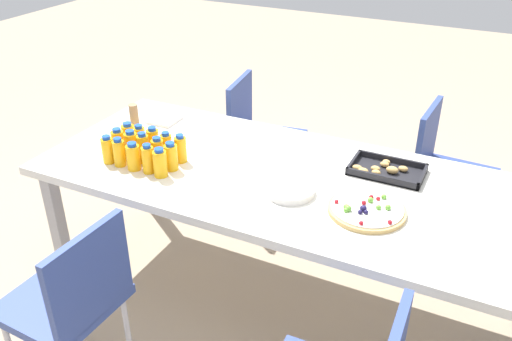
{
  "coord_description": "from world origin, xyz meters",
  "views": [
    {
      "loc": [
        0.78,
        -1.94,
        1.93
      ],
      "look_at": [
        -0.14,
        -0.05,
        0.75
      ],
      "focal_mm": 38.06,
      "sensor_mm": 36.0,
      "label": 1
    }
  ],
  "objects_px": {
    "juice_bottle_5": "(118,143)",
    "juice_bottle_9": "(171,157)",
    "juice_bottle_6": "(131,146)",
    "napkin_stack": "(164,120)",
    "juice_bottle_1": "(119,153)",
    "juice_bottle_14": "(181,149)",
    "juice_bottle_4": "(160,163)",
    "juice_bottle_11": "(140,139)",
    "chair_far_right": "(445,167)",
    "snack_tray": "(385,170)",
    "juice_bottle_7": "(143,148)",
    "juice_bottle_10": "(129,137)",
    "party_table": "(290,188)",
    "juice_bottle_8": "(158,152)",
    "cardboard_tube": "(135,121)",
    "fruit_pizza": "(367,209)",
    "plate_stack": "(290,190)",
    "juice_bottle_2": "(133,157)",
    "juice_bottle_13": "(166,147)",
    "chair_far_left": "(258,132)",
    "chair_near_left": "(73,298)",
    "juice_bottle_0": "(108,150)",
    "juice_bottle_12": "(153,142)"
  },
  "relations": [
    {
      "from": "juice_bottle_6",
      "to": "napkin_stack",
      "type": "xyz_separation_m",
      "value": [
        -0.12,
        0.42,
        -0.06
      ]
    },
    {
      "from": "chair_far_right",
      "to": "snack_tray",
      "type": "relative_size",
      "value": 2.56
    },
    {
      "from": "juice_bottle_6",
      "to": "juice_bottle_7",
      "type": "height_order",
      "value": "juice_bottle_7"
    },
    {
      "from": "juice_bottle_2",
      "to": "juice_bottle_13",
      "type": "xyz_separation_m",
      "value": [
        0.08,
        0.15,
        0.0
      ]
    },
    {
      "from": "party_table",
      "to": "juice_bottle_8",
      "type": "bearing_deg",
      "value": -164.25
    },
    {
      "from": "chair_far_left",
      "to": "snack_tray",
      "type": "xyz_separation_m",
      "value": [
        0.92,
        -0.57,
        0.24
      ]
    },
    {
      "from": "chair_far_right",
      "to": "juice_bottle_7",
      "type": "bearing_deg",
      "value": -47.23
    },
    {
      "from": "chair_near_left",
      "to": "juice_bottle_10",
      "type": "bearing_deg",
      "value": 22.83
    },
    {
      "from": "napkin_stack",
      "to": "chair_far_right",
      "type": "bearing_deg",
      "value": 22.47
    },
    {
      "from": "chair_far_right",
      "to": "juice_bottle_8",
      "type": "xyz_separation_m",
      "value": [
        -1.15,
        -1.0,
        0.29
      ]
    },
    {
      "from": "juice_bottle_4",
      "to": "juice_bottle_11",
      "type": "relative_size",
      "value": 0.96
    },
    {
      "from": "juice_bottle_5",
      "to": "chair_far_left",
      "type": "bearing_deg",
      "value": 74.67
    },
    {
      "from": "juice_bottle_10",
      "to": "cardboard_tube",
      "type": "distance_m",
      "value": 0.14
    },
    {
      "from": "juice_bottle_4",
      "to": "juice_bottle_9",
      "type": "relative_size",
      "value": 1.01
    },
    {
      "from": "chair_near_left",
      "to": "fruit_pizza",
      "type": "bearing_deg",
      "value": -49.44
    },
    {
      "from": "chair_near_left",
      "to": "juice_bottle_8",
      "type": "xyz_separation_m",
      "value": [
        -0.06,
        0.68,
        0.29
      ]
    },
    {
      "from": "chair_far_left",
      "to": "juice_bottle_14",
      "type": "xyz_separation_m",
      "value": [
        0.03,
        -0.89,
        0.29
      ]
    },
    {
      "from": "party_table",
      "to": "napkin_stack",
      "type": "relative_size",
      "value": 15.35
    },
    {
      "from": "juice_bottle_8",
      "to": "juice_bottle_14",
      "type": "bearing_deg",
      "value": 44.08
    },
    {
      "from": "juice_bottle_0",
      "to": "juice_bottle_5",
      "type": "height_order",
      "value": "juice_bottle_5"
    },
    {
      "from": "juice_bottle_11",
      "to": "snack_tray",
      "type": "distance_m",
      "value": 1.15
    },
    {
      "from": "chair_far_right",
      "to": "napkin_stack",
      "type": "xyz_separation_m",
      "value": [
        -1.41,
        -0.58,
        0.24
      ]
    },
    {
      "from": "party_table",
      "to": "plate_stack",
      "type": "bearing_deg",
      "value": -67.57
    },
    {
      "from": "party_table",
      "to": "cardboard_tube",
      "type": "distance_m",
      "value": 0.87
    },
    {
      "from": "juice_bottle_1",
      "to": "juice_bottle_14",
      "type": "height_order",
      "value": "same"
    },
    {
      "from": "chair_far_left",
      "to": "juice_bottle_9",
      "type": "height_order",
      "value": "juice_bottle_9"
    },
    {
      "from": "fruit_pizza",
      "to": "juice_bottle_14",
      "type": "bearing_deg",
      "value": 177.59
    },
    {
      "from": "juice_bottle_7",
      "to": "juice_bottle_10",
      "type": "relative_size",
      "value": 1.08
    },
    {
      "from": "chair_far_left",
      "to": "fruit_pizza",
      "type": "bearing_deg",
      "value": 37.41
    },
    {
      "from": "juice_bottle_5",
      "to": "juice_bottle_9",
      "type": "xyz_separation_m",
      "value": [
        0.3,
        -0.01,
        -0.0
      ]
    },
    {
      "from": "chair_far_left",
      "to": "juice_bottle_11",
      "type": "height_order",
      "value": "juice_bottle_11"
    },
    {
      "from": "juice_bottle_0",
      "to": "juice_bottle_13",
      "type": "height_order",
      "value": "juice_bottle_13"
    },
    {
      "from": "juice_bottle_2",
      "to": "snack_tray",
      "type": "relative_size",
      "value": 0.41
    },
    {
      "from": "juice_bottle_5",
      "to": "juice_bottle_11",
      "type": "distance_m",
      "value": 0.1
    },
    {
      "from": "fruit_pizza",
      "to": "juice_bottle_8",
      "type": "bearing_deg",
      "value": -177.91
    },
    {
      "from": "juice_bottle_7",
      "to": "juice_bottle_2",
      "type": "bearing_deg",
      "value": -89.07
    },
    {
      "from": "snack_tray",
      "to": "cardboard_tube",
      "type": "relative_size",
      "value": 1.86
    },
    {
      "from": "juice_bottle_11",
      "to": "snack_tray",
      "type": "relative_size",
      "value": 0.44
    },
    {
      "from": "juice_bottle_9",
      "to": "juice_bottle_12",
      "type": "distance_m",
      "value": 0.17
    },
    {
      "from": "chair_far_left",
      "to": "cardboard_tube",
      "type": "height_order",
      "value": "cardboard_tube"
    },
    {
      "from": "juice_bottle_2",
      "to": "fruit_pizza",
      "type": "distance_m",
      "value": 1.05
    },
    {
      "from": "juice_bottle_2",
      "to": "cardboard_tube",
      "type": "distance_m",
      "value": 0.35
    },
    {
      "from": "juice_bottle_7",
      "to": "napkin_stack",
      "type": "relative_size",
      "value": 0.99
    },
    {
      "from": "fruit_pizza",
      "to": "plate_stack",
      "type": "relative_size",
      "value": 1.48
    },
    {
      "from": "juice_bottle_5",
      "to": "juice_bottle_0",
      "type": "bearing_deg",
      "value": -87.82
    },
    {
      "from": "juice_bottle_10",
      "to": "juice_bottle_14",
      "type": "bearing_deg",
      "value": 0.19
    },
    {
      "from": "juice_bottle_5",
      "to": "juice_bottle_6",
      "type": "height_order",
      "value": "juice_bottle_6"
    },
    {
      "from": "chair_far_right",
      "to": "juice_bottle_10",
      "type": "relative_size",
      "value": 6.03
    },
    {
      "from": "chair_far_left",
      "to": "snack_tray",
      "type": "height_order",
      "value": "chair_far_left"
    },
    {
      "from": "chair_far_right",
      "to": "snack_tray",
      "type": "distance_m",
      "value": 0.69
    }
  ]
}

